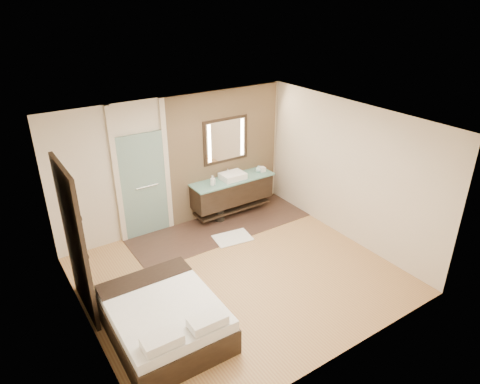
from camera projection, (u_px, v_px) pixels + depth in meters
floor at (239, 275)px, 7.42m from camera, size 5.00×5.00×0.00m
tile_strip at (221, 227)px, 8.92m from camera, size 3.80×1.30×0.01m
stone_wall at (225, 153)px, 9.05m from camera, size 2.60×0.08×2.70m
vanity at (232, 191)px, 9.16m from camera, size 1.85×0.55×0.88m
mirror_unit at (226, 140)px, 8.88m from camera, size 1.06×0.04×0.96m
frosted_door at (143, 182)px, 8.21m from camera, size 1.10×0.12×2.70m
shoji_partition at (75, 242)px, 6.14m from camera, size 0.06×1.20×2.40m
bed at (164, 318)px, 6.03m from camera, size 1.47×1.82×0.69m
bath_mat at (233, 238)px, 8.49m from camera, size 0.78×0.60×0.02m
waste_bin at (219, 215)px, 9.12m from camera, size 0.27×0.27×0.27m
tissue_box at (262, 169)px, 9.37m from camera, size 0.13×0.13×0.10m
soap_bottle_a at (212, 181)px, 8.67m from camera, size 0.09×0.09×0.21m
soap_bottle_b at (213, 180)px, 8.75m from camera, size 0.10×0.10×0.18m
soap_bottle_c at (258, 169)px, 9.35m from camera, size 0.11×0.11×0.14m
cup at (260, 168)px, 9.44m from camera, size 0.14×0.14×0.09m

